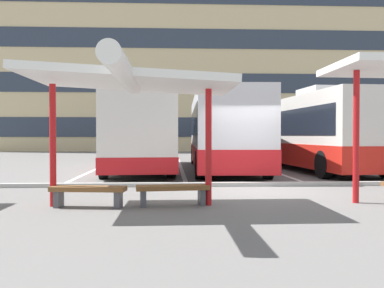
# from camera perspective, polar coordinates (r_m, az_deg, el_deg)

# --- Properties ---
(ground_plane) EXTENTS (160.00, 160.00, 0.00)m
(ground_plane) POSITION_cam_1_polar(r_m,az_deg,el_deg) (12.62, 8.36, -5.88)
(ground_plane) COLOR slate
(terminal_building) EXTENTS (43.87, 15.81, 23.93)m
(terminal_building) POSITION_cam_1_polar(r_m,az_deg,el_deg) (50.67, -0.00, 11.42)
(terminal_building) COLOR #D1BC8C
(terminal_building) RESTS_ON ground
(coach_bus_0) EXTENTS (3.49, 11.79, 3.79)m
(coach_bus_0) POSITION_cam_1_polar(r_m,az_deg,el_deg) (19.87, -7.08, 1.90)
(coach_bus_0) COLOR silver
(coach_bus_0) RESTS_ON ground
(coach_bus_1) EXTENTS (3.00, 11.73, 3.57)m
(coach_bus_1) POSITION_cam_1_polar(r_m,az_deg,el_deg) (19.57, 4.05, 1.44)
(coach_bus_1) COLOR silver
(coach_bus_1) RESTS_ON ground
(coach_bus_2) EXTENTS (3.48, 12.02, 3.53)m
(coach_bus_2) POSITION_cam_1_polar(r_m,az_deg,el_deg) (20.59, 14.94, 1.30)
(coach_bus_2) COLOR silver
(coach_bus_2) RESTS_ON ground
(lane_stripe_0) EXTENTS (0.16, 14.00, 0.01)m
(lane_stripe_0) POSITION_cam_1_polar(r_m,az_deg,el_deg) (21.15, -12.02, -3.05)
(lane_stripe_0) COLOR white
(lane_stripe_0) RESTS_ON ground
(lane_stripe_1) EXTENTS (0.16, 14.00, 0.01)m
(lane_stripe_1) POSITION_cam_1_polar(r_m,az_deg,el_deg) (20.89, -1.46, -3.08)
(lane_stripe_1) COLOR white
(lane_stripe_1) RESTS_ON ground
(lane_stripe_2) EXTENTS (0.16, 14.00, 0.01)m
(lane_stripe_2) POSITION_cam_1_polar(r_m,az_deg,el_deg) (21.33, 9.01, -3.01)
(lane_stripe_2) COLOR white
(lane_stripe_2) RESTS_ON ground
(lane_stripe_3) EXTENTS (0.16, 14.00, 0.01)m
(lane_stripe_3) POSITION_cam_1_polar(r_m,az_deg,el_deg) (22.45, 18.75, -2.85)
(lane_stripe_3) COLOR white
(lane_stripe_3) RESTS_ON ground
(waiting_shelter_1) EXTENTS (4.38, 4.98, 2.92)m
(waiting_shelter_1) POSITION_cam_1_polar(r_m,az_deg,el_deg) (9.44, -8.06, 8.00)
(waiting_shelter_1) COLOR red
(waiting_shelter_1) RESTS_ON ground
(bench_2) EXTENTS (1.64, 0.61, 0.45)m
(bench_2) POSITION_cam_1_polar(r_m,az_deg,el_deg) (9.65, -13.34, -6.07)
(bench_2) COLOR brown
(bench_2) RESTS_ON ground
(bench_3) EXTENTS (1.62, 0.59, 0.45)m
(bench_3) POSITION_cam_1_polar(r_m,az_deg,el_deg) (9.62, -2.53, -6.07)
(bench_3) COLOR brown
(bench_3) RESTS_ON ground
(platform_kerb) EXTENTS (44.00, 0.24, 0.12)m
(platform_kerb) POSITION_cam_1_polar(r_m,az_deg,el_deg) (13.43, 7.66, -5.20)
(platform_kerb) COLOR #ADADA8
(platform_kerb) RESTS_ON ground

